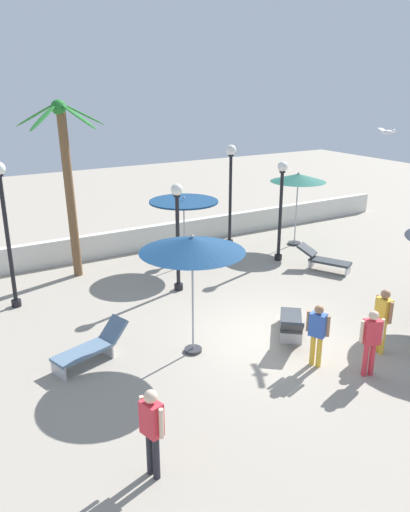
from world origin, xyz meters
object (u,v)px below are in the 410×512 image
at_px(patio_umbrella_2, 192,245).
at_px(lounge_chair_1, 324,259).
at_px(palm_tree_1, 67,172).
at_px(guest_2, 317,330).
at_px(patio_umbrella_3, 184,205).
at_px(seagull_1, 388,132).
at_px(guest_3, 383,315).
at_px(patio_umbrella_0, 298,179).
at_px(lamp_post_1, 231,181).
at_px(lamp_post_0, 5,221).
at_px(lounge_chair_0, 91,347).
at_px(lounge_chair_2, 291,323).
at_px(guest_1, 371,337).
at_px(lamp_post_2, 281,201).
at_px(guest_0, 152,425).
at_px(lamp_post_3, 178,226).

xyz_separation_m(patio_umbrella_2, lounge_chair_1, (6.67, 2.60, -2.32)).
height_order(palm_tree_1, guest_2, palm_tree_1).
bearing_deg(guest_2, patio_umbrella_3, 85.57).
bearing_deg(seagull_1, guest_3, -133.50).
bearing_deg(guest_2, patio_umbrella_0, 52.83).
distance_m(lamp_post_1, seagull_1, 7.18).
distance_m(lamp_post_0, lounge_chair_0, 4.77).
bearing_deg(lamp_post_1, seagull_1, -84.84).
bearing_deg(lounge_chair_2, guest_2, -107.02).
height_order(guest_1, guest_3, guest_3).
bearing_deg(lamp_post_2, lounge_chair_2, -125.29).
xyz_separation_m(patio_umbrella_0, guest_3, (-3.88, -7.76, -1.67)).
bearing_deg(palm_tree_1, seagull_1, -43.14).
bearing_deg(guest_1, patio_umbrella_0, 59.55).
height_order(lamp_post_2, guest_3, lamp_post_2).
bearing_deg(patio_umbrella_3, lamp_post_2, -19.81).
distance_m(patio_umbrella_2, guest_2, 3.43).
bearing_deg(guest_0, lounge_chair_2, 27.19).
height_order(lounge_chair_0, guest_1, guest_1).
distance_m(lounge_chair_2, guest_0, 5.79).
relative_size(lounge_chair_2, guest_0, 1.09).
xyz_separation_m(lamp_post_0, lamp_post_1, (8.65, 1.79, -0.01)).
bearing_deg(patio_umbrella_2, lamp_post_0, 122.90).
bearing_deg(seagull_1, lounge_chair_0, 174.30).
height_order(guest_0, guest_2, guest_0).
bearing_deg(lamp_post_2, seagull_1, -89.09).
relative_size(patio_umbrella_2, lamp_post_0, 0.70).
bearing_deg(lamp_post_3, seagull_1, -38.55).
bearing_deg(guest_2, lamp_post_0, 127.49).
height_order(palm_tree_1, lamp_post_3, palm_tree_1).
relative_size(lamp_post_2, lounge_chair_0, 1.85).
relative_size(patio_umbrella_3, lamp_post_3, 0.74).
height_order(patio_umbrella_2, lamp_post_3, lamp_post_3).
distance_m(guest_0, seagull_1, 10.04).
bearing_deg(seagull_1, patio_umbrella_0, 72.83).
xyz_separation_m(patio_umbrella_2, palm_tree_1, (-0.92, 6.52, 0.81)).
height_order(patio_umbrella_2, guest_1, patio_umbrella_2).
distance_m(lounge_chair_1, guest_3, 5.71).
bearing_deg(lounge_chair_1, lamp_post_1, 106.46).
relative_size(patio_umbrella_3, lounge_chair_2, 1.40).
height_order(lamp_post_1, guest_2, lamp_post_1).
relative_size(lamp_post_2, seagull_1, 3.72).
bearing_deg(palm_tree_1, lamp_post_2, -18.12).
relative_size(patio_umbrella_3, lamp_post_2, 0.69).
relative_size(patio_umbrella_2, palm_tree_1, 0.52).
bearing_deg(lamp_post_1, patio_umbrella_3, -155.16).
xyz_separation_m(lamp_post_0, seagull_1, (9.25, -4.96, 2.37)).
xyz_separation_m(lounge_chair_0, guest_1, (5.13, -3.71, 0.57)).
bearing_deg(patio_umbrella_2, palm_tree_1, 98.05).
height_order(guest_2, guest_3, guest_3).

